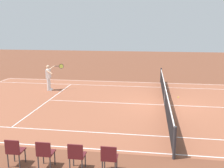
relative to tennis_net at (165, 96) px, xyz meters
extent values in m
plane|color=brown|center=(0.00, 0.00, -0.49)|extent=(60.00, 60.00, 0.00)
cube|color=#935138|center=(0.00, 0.00, -0.49)|extent=(24.20, 11.40, 0.00)
cube|color=white|center=(0.00, -5.50, -0.49)|extent=(23.80, 0.05, 0.01)
cube|color=white|center=(0.00, 5.50, -0.49)|extent=(23.80, 0.05, 0.01)
cube|color=white|center=(0.00, -4.11, -0.49)|extent=(23.80, 0.05, 0.01)
cube|color=white|center=(0.00, 4.11, -0.49)|extent=(23.80, 0.05, 0.01)
cube|color=white|center=(6.40, 0.00, -0.49)|extent=(0.05, 8.22, 0.01)
cube|color=white|center=(0.00, 0.00, -0.49)|extent=(12.80, 0.05, 0.01)
cylinder|color=#2D2D33|center=(0.00, -5.80, 0.05)|extent=(0.10, 0.10, 1.08)
cylinder|color=#2D2D33|center=(0.00, 5.80, 0.05)|extent=(0.10, 0.10, 1.08)
cube|color=black|center=(0.00, 0.00, -0.05)|extent=(0.02, 11.60, 0.88)
cube|color=white|center=(0.00, 0.00, 0.46)|extent=(0.04, 11.60, 0.06)
cube|color=white|center=(0.00, 0.00, -0.05)|extent=(0.04, 0.06, 0.88)
cylinder|color=white|center=(7.26, -2.08, -0.04)|extent=(0.15, 0.15, 0.74)
cube|color=white|center=(7.20, -2.09, -0.45)|extent=(0.29, 0.13, 0.09)
cylinder|color=white|center=(7.28, -2.32, -0.04)|extent=(0.15, 0.15, 0.74)
cube|color=white|center=(7.22, -2.33, -0.45)|extent=(0.29, 0.13, 0.09)
cube|color=white|center=(7.27, -2.20, 0.61)|extent=(0.27, 0.40, 0.56)
sphere|color=#DBAA84|center=(7.27, -2.20, 1.04)|extent=(0.23, 0.23, 0.23)
cylinder|color=#DBAA84|center=(7.07, -1.94, 0.74)|extent=(0.42, 0.18, 0.26)
cylinder|color=#DBAA84|center=(7.12, -2.50, 0.94)|extent=(0.42, 0.25, 0.30)
cylinder|color=#232326|center=(6.81, -2.59, 1.05)|extent=(0.28, 0.06, 0.04)
torus|color=#232326|center=(6.52, -2.61, 1.05)|extent=(0.31, 0.05, 0.31)
cylinder|color=#C6D84C|center=(6.52, -2.61, 1.05)|extent=(0.27, 0.03, 0.27)
sphere|color=#CCE01E|center=(-0.85, -1.58, -0.46)|extent=(0.07, 0.07, 0.07)
cylinder|color=#38383D|center=(2.05, 6.66, -0.27)|extent=(0.04, 0.04, 0.44)
cylinder|color=#38383D|center=(1.69, 6.66, -0.27)|extent=(0.04, 0.04, 0.44)
cylinder|color=#38383D|center=(2.05, 7.02, -0.27)|extent=(0.04, 0.04, 0.44)
cube|color=#56191E|center=(1.87, 6.84, -0.03)|extent=(0.44, 0.44, 0.04)
cube|color=#56191E|center=(1.87, 7.04, 0.19)|extent=(0.44, 0.04, 0.40)
cylinder|color=#38383D|center=(2.99, 6.66, -0.27)|extent=(0.04, 0.04, 0.44)
cylinder|color=#38383D|center=(2.63, 6.66, -0.27)|extent=(0.04, 0.04, 0.44)
cylinder|color=#38383D|center=(2.99, 7.02, -0.27)|extent=(0.04, 0.04, 0.44)
cylinder|color=#38383D|center=(2.63, 7.02, -0.27)|extent=(0.04, 0.04, 0.44)
cube|color=#56191E|center=(2.81, 6.84, -0.03)|extent=(0.44, 0.44, 0.04)
cube|color=#56191E|center=(2.81, 7.04, 0.19)|extent=(0.44, 0.04, 0.40)
cylinder|color=#38383D|center=(3.93, 6.66, -0.27)|extent=(0.04, 0.04, 0.44)
cylinder|color=#38383D|center=(3.57, 6.66, -0.27)|extent=(0.04, 0.04, 0.44)
cylinder|color=#38383D|center=(3.93, 7.02, -0.27)|extent=(0.04, 0.04, 0.44)
cylinder|color=#38383D|center=(3.57, 7.02, -0.27)|extent=(0.04, 0.04, 0.44)
cube|color=#56191E|center=(3.75, 6.84, -0.03)|extent=(0.44, 0.44, 0.04)
cube|color=#56191E|center=(3.75, 7.04, 0.19)|extent=(0.44, 0.04, 0.40)
cylinder|color=#38383D|center=(4.87, 6.66, -0.27)|extent=(0.04, 0.04, 0.44)
cylinder|color=#38383D|center=(4.51, 6.66, -0.27)|extent=(0.04, 0.04, 0.44)
cylinder|color=#38383D|center=(4.87, 7.02, -0.27)|extent=(0.04, 0.04, 0.44)
cylinder|color=#38383D|center=(4.51, 7.02, -0.27)|extent=(0.04, 0.04, 0.44)
cube|color=#56191E|center=(4.69, 6.84, -0.03)|extent=(0.44, 0.44, 0.04)
cube|color=#56191E|center=(4.69, 7.04, 0.19)|extent=(0.44, 0.04, 0.40)
camera|label=1|loc=(0.83, 13.49, 3.58)|focal=41.85mm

